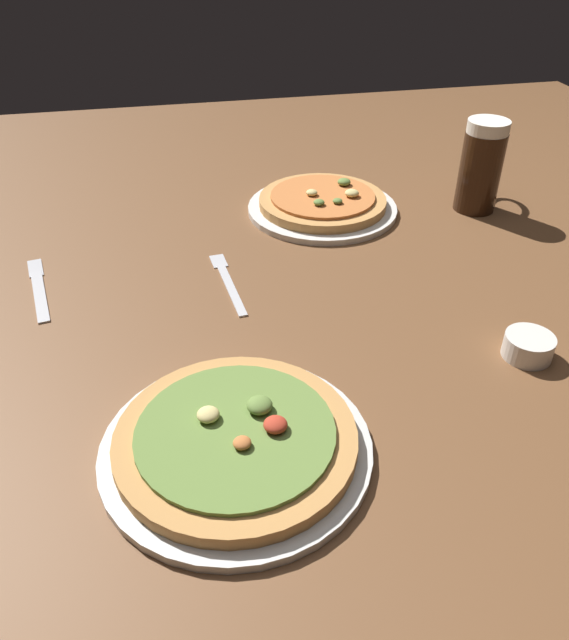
{
  "coord_description": "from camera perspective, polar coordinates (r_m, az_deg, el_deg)",
  "views": [
    {
      "loc": [
        -0.16,
        -0.73,
        0.55
      ],
      "look_at": [
        0.0,
        0.0,
        0.02
      ],
      "focal_mm": 34.74,
      "sensor_mm": 36.0,
      "label": 1
    }
  ],
  "objects": [
    {
      "name": "pizza_plate_far",
      "position": [
        1.28,
        3.53,
        10.64
      ],
      "size": [
        0.3,
        0.3,
        0.05
      ],
      "color": "silver",
      "rests_on": "ground_plane"
    },
    {
      "name": "fork_spare",
      "position": [
        1.04,
        -5.25,
        3.62
      ],
      "size": [
        0.04,
        0.2,
        0.01
      ],
      "color": "silver",
      "rests_on": "ground_plane"
    },
    {
      "name": "ground_plane",
      "position": [
        0.93,
        0.0,
        -1.76
      ],
      "size": [
        2.4,
        2.4,
        0.03
      ],
      "primitive_type": "cube",
      "color": "brown"
    },
    {
      "name": "knife_right",
      "position": [
        1.1,
        -21.72,
        2.79
      ],
      "size": [
        0.06,
        0.21,
        0.01
      ],
      "color": "silver",
      "rests_on": "ground_plane"
    },
    {
      "name": "beer_mug_dark",
      "position": [
        1.32,
        17.68,
        13.34
      ],
      "size": [
        0.11,
        0.12,
        0.18
      ],
      "color": "black",
      "rests_on": "ground_plane"
    },
    {
      "name": "ramekin_sauce",
      "position": [
        0.93,
        21.54,
        -2.27
      ],
      "size": [
        0.07,
        0.07,
        0.03
      ],
      "primitive_type": "cylinder",
      "color": "silver",
      "rests_on": "ground_plane"
    },
    {
      "name": "pizza_plate_near",
      "position": [
        0.73,
        -4.48,
        -11.11
      ],
      "size": [
        0.32,
        0.32,
        0.05
      ],
      "color": "silver",
      "rests_on": "ground_plane"
    }
  ]
}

